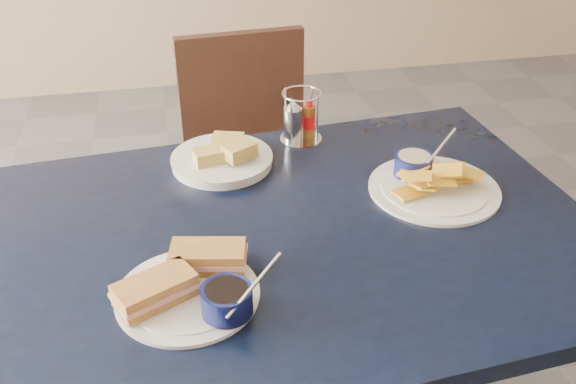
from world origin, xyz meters
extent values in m
cube|color=black|center=(-0.16, -0.13, 0.73)|extent=(1.41, 1.00, 0.04)
cylinder|color=black|center=(-0.74, 0.23, 0.35)|extent=(0.04, 0.04, 0.71)
cylinder|color=black|center=(0.42, 0.23, 0.35)|extent=(0.04, 0.04, 0.71)
cube|color=black|center=(-0.10, 0.59, 0.43)|extent=(0.44, 0.43, 0.04)
cylinder|color=black|center=(-0.27, 0.43, 0.20)|extent=(0.04, 0.04, 0.41)
cylinder|color=black|center=(0.07, 0.43, 0.20)|extent=(0.04, 0.04, 0.41)
cylinder|color=black|center=(-0.27, 0.74, 0.20)|extent=(0.04, 0.04, 0.41)
cylinder|color=black|center=(0.07, 0.74, 0.20)|extent=(0.04, 0.04, 0.41)
cube|color=black|center=(-0.10, 0.76, 0.66)|extent=(0.42, 0.07, 0.44)
cylinder|color=white|center=(-0.36, -0.29, 0.75)|extent=(0.26, 0.26, 0.01)
cylinder|color=white|center=(-0.36, -0.29, 0.76)|extent=(0.21, 0.21, 0.00)
cube|color=#B88142|center=(-0.41, -0.30, 0.78)|extent=(0.16, 0.12, 0.04)
cube|color=tan|center=(-0.41, -0.30, 0.78)|extent=(0.16, 0.13, 0.01)
cube|color=#B88142|center=(-0.31, -0.23, 0.78)|extent=(0.15, 0.10, 0.04)
cube|color=tan|center=(-0.31, -0.23, 0.78)|extent=(0.16, 0.10, 0.01)
cylinder|color=#0A0D39|center=(-0.29, -0.36, 0.79)|extent=(0.09, 0.09, 0.05)
cylinder|color=black|center=(-0.29, -0.36, 0.80)|extent=(0.08, 0.08, 0.01)
cylinder|color=silver|center=(-0.25, -0.38, 0.83)|extent=(0.11, 0.07, 0.08)
cylinder|color=white|center=(0.22, -0.04, 0.75)|extent=(0.30, 0.30, 0.01)
cylinder|color=white|center=(0.22, -0.04, 0.76)|extent=(0.25, 0.25, 0.00)
cube|color=yellow|center=(0.15, -0.07, 0.76)|extent=(0.08, 0.07, 0.01)
cube|color=yellow|center=(0.29, -0.02, 0.77)|extent=(0.05, 0.07, 0.03)
cube|color=yellow|center=(0.20, -0.06, 0.77)|extent=(0.08, 0.08, 0.02)
cube|color=yellow|center=(0.22, 0.01, 0.78)|extent=(0.07, 0.06, 0.02)
cube|color=yellow|center=(0.19, -0.06, 0.78)|extent=(0.08, 0.06, 0.02)
cube|color=yellow|center=(0.17, -0.02, 0.79)|extent=(0.08, 0.07, 0.02)
cube|color=yellow|center=(0.29, -0.06, 0.79)|extent=(0.08, 0.08, 0.02)
cube|color=yellow|center=(0.21, -0.08, 0.80)|extent=(0.07, 0.05, 0.02)
cube|color=yellow|center=(0.23, -0.06, 0.80)|extent=(0.08, 0.07, 0.03)
cube|color=yellow|center=(0.16, -0.07, 0.80)|extent=(0.08, 0.07, 0.02)
cylinder|color=#0A0D39|center=(0.19, 0.02, 0.79)|extent=(0.09, 0.09, 0.05)
cylinder|color=#C4B694|center=(0.19, 0.02, 0.80)|extent=(0.08, 0.08, 0.01)
cylinder|color=silver|center=(0.23, 0.00, 0.83)|extent=(0.11, 0.07, 0.08)
cylinder|color=white|center=(-0.24, 0.17, 0.76)|extent=(0.24, 0.24, 0.02)
cylinder|color=white|center=(-0.24, 0.17, 0.77)|extent=(0.20, 0.20, 0.00)
cube|color=tan|center=(-0.27, 0.15, 0.79)|extent=(0.08, 0.06, 0.03)
cube|color=tan|center=(-0.22, 0.20, 0.79)|extent=(0.09, 0.07, 0.03)
cube|color=tan|center=(-0.20, 0.14, 0.80)|extent=(0.09, 0.08, 0.03)
cylinder|color=silver|center=(-0.03, 0.26, 0.75)|extent=(0.11, 0.11, 0.01)
cylinder|color=silver|center=(0.01, 0.29, 0.82)|extent=(0.01, 0.01, 0.13)
cylinder|color=silver|center=(-0.06, 0.29, 0.82)|extent=(0.01, 0.01, 0.13)
cylinder|color=silver|center=(-0.06, 0.23, 0.82)|extent=(0.01, 0.01, 0.13)
cylinder|color=silver|center=(0.01, 0.23, 0.82)|extent=(0.01, 0.01, 0.13)
torus|color=silver|center=(-0.03, 0.26, 0.88)|extent=(0.10, 0.10, 0.00)
cylinder|color=silver|center=(-0.05, 0.26, 0.80)|extent=(0.05, 0.05, 0.08)
cone|color=silver|center=(-0.05, 0.26, 0.85)|extent=(0.04, 0.04, 0.02)
cylinder|color=brown|center=(0.00, 0.27, 0.80)|extent=(0.03, 0.03, 0.08)
cylinder|color=#AE090D|center=(0.00, 0.27, 0.80)|extent=(0.03, 0.03, 0.03)
cylinder|color=#AE090D|center=(0.00, 0.27, 0.85)|extent=(0.02, 0.02, 0.02)
camera|label=1|loc=(-0.36, -1.19, 1.53)|focal=40.00mm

